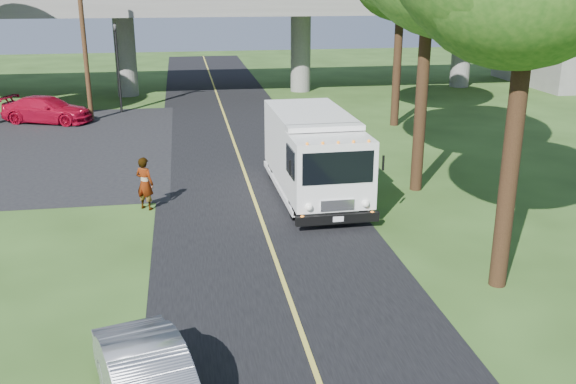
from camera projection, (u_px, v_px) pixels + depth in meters
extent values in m
plane|color=#2B4518|center=(297.00, 321.00, 14.98)|extent=(120.00, 120.00, 0.00)
cube|color=black|center=(250.00, 189.00, 24.34)|extent=(7.00, 90.00, 0.02)
cube|color=gold|center=(250.00, 189.00, 24.34)|extent=(0.12, 90.00, 0.01)
cube|color=slate|center=(213.00, 4.00, 43.05)|extent=(50.00, 9.00, 1.20)
cube|color=slate|center=(550.00, 44.00, 47.88)|extent=(4.00, 10.00, 6.00)
cylinder|color=slate|center=(126.00, 56.00, 43.16)|extent=(1.40, 1.40, 5.40)
cylinder|color=slate|center=(301.00, 53.00, 45.02)|extent=(1.40, 1.40, 5.40)
cylinder|color=slate|center=(462.00, 50.00, 46.89)|extent=(1.40, 1.40, 5.40)
cylinder|color=black|center=(118.00, 69.00, 37.57)|extent=(0.14, 0.14, 5.20)
imported|color=black|center=(115.00, 34.00, 36.94)|extent=(0.18, 0.22, 1.10)
cylinder|color=#472D19|center=(84.00, 39.00, 34.87)|extent=(0.26, 0.26, 9.00)
cylinder|color=#382314|center=(511.00, 155.00, 15.67)|extent=(0.44, 0.44, 7.00)
cylinder|color=#382314|center=(422.00, 88.00, 23.16)|extent=(0.44, 0.44, 7.70)
cylinder|color=#382314|center=(397.00, 64.00, 34.06)|extent=(0.44, 0.44, 6.65)
cube|color=white|center=(308.00, 142.00, 23.90)|extent=(2.68, 4.80, 2.43)
cube|color=white|center=(330.00, 170.00, 20.80)|extent=(2.63, 1.99, 2.22)
cube|color=black|center=(338.00, 168.00, 19.81)|extent=(2.27, 0.13, 1.03)
cube|color=black|center=(337.00, 219.00, 20.22)|extent=(2.71, 0.24, 0.30)
cube|color=white|center=(310.00, 184.00, 23.96)|extent=(2.71, 6.32, 0.19)
cylinder|color=black|center=(295.00, 205.00, 21.20)|extent=(0.32, 0.98, 0.97)
cylinder|color=black|center=(360.00, 201.00, 21.58)|extent=(0.32, 0.98, 0.97)
cylinder|color=black|center=(273.00, 168.00, 25.44)|extent=(0.32, 0.98, 0.97)
cylinder|color=black|center=(327.00, 165.00, 25.82)|extent=(0.32, 0.98, 0.97)
imported|color=#AA0A24|center=(47.00, 110.00, 35.52)|extent=(5.37, 3.59, 1.44)
imported|color=gray|center=(145.00, 183.00, 22.00)|extent=(0.81, 0.76, 1.86)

